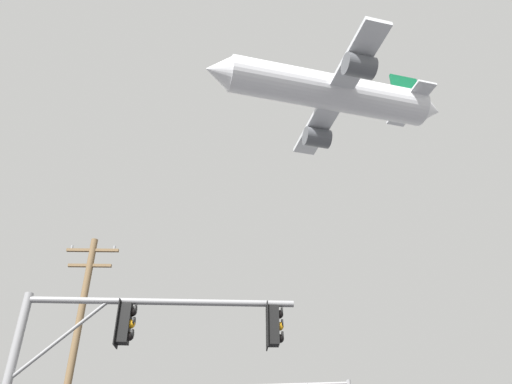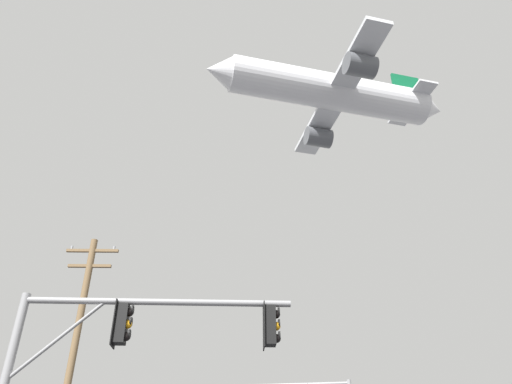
% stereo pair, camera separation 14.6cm
% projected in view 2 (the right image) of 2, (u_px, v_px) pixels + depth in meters
% --- Properties ---
extents(signal_pole_near, '(6.26, 0.56, 5.50)m').
position_uv_depth(signal_pole_near, '(116.00, 353.00, 10.97)').
color(signal_pole_near, gray).
rests_on(signal_pole_near, ground).
extents(utility_pole, '(2.20, 0.28, 10.92)m').
position_uv_depth(utility_pole, '(71.00, 363.00, 18.77)').
color(utility_pole, brown).
rests_on(utility_pole, ground).
extents(airplane, '(26.86, 20.74, 7.35)m').
position_uv_depth(airplane, '(331.00, 92.00, 53.39)').
color(airplane, white).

